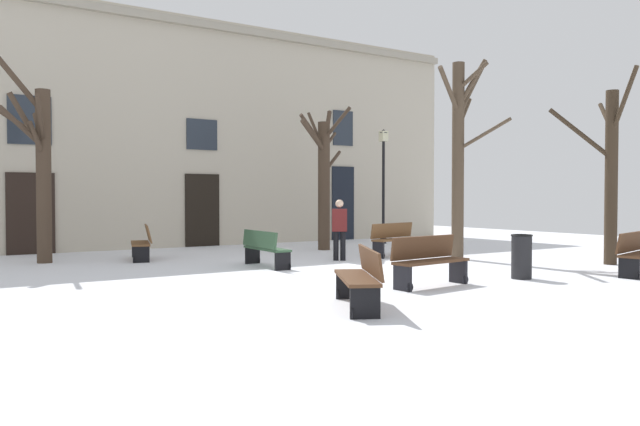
# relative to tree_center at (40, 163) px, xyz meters

# --- Properties ---
(ground_plane) EXTENTS (32.98, 32.98, 0.00)m
(ground_plane) POSITION_rel_tree_center_xyz_m (5.48, -6.06, -2.49)
(ground_plane) COLOR white
(building_facade) EXTENTS (20.62, 0.60, 7.57)m
(building_facade) POSITION_rel_tree_center_xyz_m (5.47, 2.92, 1.35)
(building_facade) COLOR #BCB29E
(building_facade) RESTS_ON ground
(tree_center) EXTENTS (1.31, 2.89, 5.19)m
(tree_center) POSITION_rel_tree_center_xyz_m (0.00, 0.00, 0.00)
(tree_center) COLOR #423326
(tree_center) RESTS_ON ground
(tree_right_of_center) EXTENTS (2.35, 1.64, 5.29)m
(tree_right_of_center) POSITION_rel_tree_center_xyz_m (9.47, -4.93, 0.39)
(tree_right_of_center) COLOR #4C3D2D
(tree_right_of_center) RESTS_ON ground
(tree_left_of_center) EXTENTS (1.63, 2.08, 4.67)m
(tree_left_of_center) POSITION_rel_tree_center_xyz_m (11.60, -7.84, -0.15)
(tree_left_of_center) COLOR #382B1E
(tree_left_of_center) RESTS_ON ground
(tree_near_facade) EXTENTS (2.45, 2.05, 4.46)m
(tree_near_facade) POSITION_rel_tree_center_xyz_m (8.01, -0.61, -0.18)
(tree_near_facade) COLOR #423326
(tree_near_facade) RESTS_ON ground
(streetlamp) EXTENTS (0.30, 0.30, 4.01)m
(streetlamp) POSITION_rel_tree_center_xyz_m (11.18, 0.39, -0.04)
(streetlamp) COLOR black
(streetlamp) RESTS_ON ground
(litter_bin) EXTENTS (0.43, 0.43, 0.90)m
(litter_bin) POSITION_rel_tree_center_xyz_m (7.64, -8.44, -2.03)
(litter_bin) COLOR black
(litter_bin) RESTS_ON ground
(bench_back_to_back_right) EXTENTS (1.94, 0.93, 0.91)m
(bench_back_to_back_right) POSITION_rel_tree_center_xyz_m (10.27, -9.35, -2.02)
(bench_back_to_back_right) COLOR #51331E
(bench_back_to_back_right) RESTS_ON ground
(bench_back_to_back_left) EXTENTS (1.73, 0.65, 0.93)m
(bench_back_to_back_left) POSITION_rel_tree_center_xyz_m (5.34, -8.21, -2.01)
(bench_back_to_back_left) COLOR #51331E
(bench_back_to_back_left) RESTS_ON ground
(bench_facing_shops) EXTENTS (0.92, 1.74, 0.92)m
(bench_facing_shops) POSITION_rel_tree_center_xyz_m (2.38, -0.54, -2.03)
(bench_facing_shops) COLOR brown
(bench_facing_shops) RESTS_ON ground
(bench_near_center_tree) EXTENTS (0.51, 1.79, 0.86)m
(bench_near_center_tree) POSITION_rel_tree_center_xyz_m (4.27, -3.78, -2.04)
(bench_near_center_tree) COLOR #2D4C33
(bench_near_center_tree) RESTS_ON ground
(bench_far_corner) EXTENTS (1.27, 1.81, 0.90)m
(bench_far_corner) POSITION_rel_tree_center_xyz_m (2.95, -9.30, -2.02)
(bench_far_corner) COLOR #51331E
(bench_far_corner) RESTS_ON ground
(bench_near_lamp) EXTENTS (1.88, 0.84, 0.92)m
(bench_near_lamp) POSITION_rel_tree_center_xyz_m (8.60, -3.36, -2.00)
(bench_near_lamp) COLOR brown
(bench_near_lamp) RESTS_ON ground
(person_strolling) EXTENTS (0.44, 0.39, 1.58)m
(person_strolling) POSITION_rel_tree_center_xyz_m (6.58, -3.53, -1.62)
(person_strolling) COLOR black
(person_strolling) RESTS_ON ground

